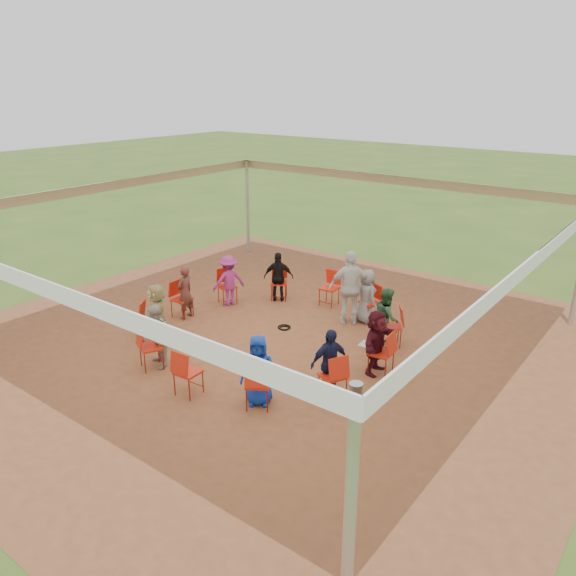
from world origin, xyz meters
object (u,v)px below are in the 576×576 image
Objects in this scene: person_seated_5 at (185,292)px; person_seated_9 at (330,363)px; chair_3 at (329,289)px; chair_4 at (279,283)px; chair_0 at (381,353)px; chair_2 at (370,303)px; chair_10 at (258,384)px; person_seated_8 at (258,370)px; cable_coil at (284,328)px; chair_5 at (227,287)px; person_seated_2 at (366,296)px; chair_9 at (188,372)px; chair_8 at (151,347)px; laptop at (368,342)px; person_seated_6 at (157,312)px; person_seated_3 at (279,277)px; standing_person at (351,288)px; chair_1 at (392,326)px; chair_11 at (333,376)px; person_seated_0 at (376,342)px; person_seated_1 at (386,317)px; chair_7 at (152,321)px; chair_6 at (182,299)px; person_seated_4 at (229,280)px; person_seated_7 at (156,337)px.

person_seated_5 is 1.00× the size of person_seated_9.
chair_4 is (-1.27, -0.44, 0.00)m from chair_3.
chair_2 is at bearing 30.00° from chair_0.
chair_0 is 1.00× the size of chair_10.
person_seated_8 is 3.29m from cable_coil.
chair_5 is 3.60m from person_seated_2.
chair_4 is 1.00× the size of chair_9.
person_seated_2 is (2.21, 4.57, 0.20)m from chair_8.
person_seated_6 is at bearing 105.53° from laptop.
laptop is at bearing 90.00° from person_seated_5.
standing_person is (2.22, -0.12, 0.23)m from person_seated_3.
cable_coil is (-2.36, -0.70, -0.43)m from chair_1.
chair_11 is at bearing 30.00° from chair_9.
person_seated_0 reaches higher than chair_5.
person_seated_6 is 4.40m from standing_person.
person_seated_9 is at bearing 76.47° from standing_person.
chair_9 is at bearing 120.00° from chair_1.
person_seated_2 is (-0.97, 0.84, 0.00)m from person_seated_1.
laptop is at bearing 91.53° from standing_person.
chair_7 is 4.40m from person_seated_9.
person_seated_2 is (3.23, 3.69, 0.20)m from chair_7.
chair_2 is 1.00× the size of chair_5.
chair_6 is 0.69× the size of person_seated_4.
chair_1 and chair_11 have the same top height.
chair_3 is at bearing 43.65° from person_seated_0.
chair_10 is 0.69× the size of person_seated_8.
person_seated_8 reaches higher than chair_4.
person_seated_3 is at bearing 147.65° from chair_6.
person_seated_4 is (-2.04, -1.51, 0.20)m from chair_3.
chair_1 and chair_9 have the same top height.
person_seated_0 is at bearing 60.00° from person_seated_7.
person_seated_1 is 1.00× the size of person_seated_2.
standing_person is (3.06, 0.85, 0.23)m from person_seated_4.
person_seated_2 reaches higher than chair_8.
chair_0 is 1.00× the size of chair_7.
person_seated_1 reaches higher than chair_8.
chair_1 is 1.00× the size of chair_9.
laptop is at bearing 90.00° from chair_0.
person_seated_9 is (-0.24, -1.26, 0.00)m from person_seated_0.
chair_11 is at bearing 152.35° from person_seated_1.
person_seated_3 is 2.48m from person_seated_5.
chair_2 is (-1.46, 2.15, 0.00)m from chair_0.
person_seated_0 is 1.00× the size of person_seated_4.
chair_1 is 2.79× the size of laptop.
chair_0 is 4.40m from person_seated_7.
cable_coil is at bearing 108.39° from person_seated_5.
chair_6 is (-2.40, -2.78, 0.00)m from chair_3.
chair_0 is 0.69× the size of person_seated_6.
person_seated_5 is at bearing 90.00° from laptop.
chair_4 is 4.50m from chair_8.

